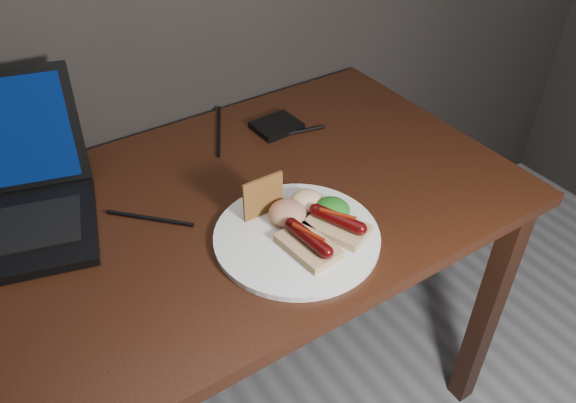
# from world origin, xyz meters

# --- Properties ---
(desk) EXTENTS (1.40, 0.70, 0.75)m
(desk) POSITION_xyz_m (0.00, 1.38, 0.66)
(desk) COLOR #331A0C
(desk) RESTS_ON ground
(hard_drive) EXTENTS (0.11, 0.09, 0.02)m
(hard_drive) POSITION_xyz_m (0.34, 1.57, 0.76)
(hard_drive) COLOR black
(hard_drive) RESTS_ON desk
(desk_cables) EXTENTS (0.88, 0.38, 0.01)m
(desk_cables) POSITION_xyz_m (0.01, 1.52, 0.75)
(desk_cables) COLOR black
(desk_cables) RESTS_ON desk
(plate) EXTENTS (0.33, 0.33, 0.01)m
(plate) POSITION_xyz_m (0.16, 1.22, 0.76)
(plate) COLOR silver
(plate) RESTS_ON desk
(bread_sausage_center) EXTENTS (0.08, 0.12, 0.04)m
(bread_sausage_center) POSITION_xyz_m (0.15, 1.17, 0.78)
(bread_sausage_center) COLOR tan
(bread_sausage_center) RESTS_ON plate
(bread_sausage_right) EXTENTS (0.11, 0.13, 0.04)m
(bread_sausage_right) POSITION_xyz_m (0.23, 1.19, 0.78)
(bread_sausage_right) COLOR tan
(bread_sausage_right) RESTS_ON plate
(crispbread) EXTENTS (0.09, 0.01, 0.08)m
(crispbread) POSITION_xyz_m (0.14, 1.30, 0.80)
(crispbread) COLOR #9F602B
(crispbread) RESTS_ON plate
(salad_greens) EXTENTS (0.07, 0.07, 0.04)m
(salad_greens) POSITION_xyz_m (0.24, 1.22, 0.78)
(salad_greens) COLOR #145811
(salad_greens) RESTS_ON plate
(salsa_mound) EXTENTS (0.07, 0.07, 0.04)m
(salsa_mound) POSITION_xyz_m (0.17, 1.26, 0.78)
(salsa_mound) COLOR maroon
(salsa_mound) RESTS_ON plate
(coleslaw_mound) EXTENTS (0.06, 0.06, 0.04)m
(coleslaw_mound) POSITION_xyz_m (0.22, 1.27, 0.78)
(coleslaw_mound) COLOR beige
(coleslaw_mound) RESTS_ON plate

